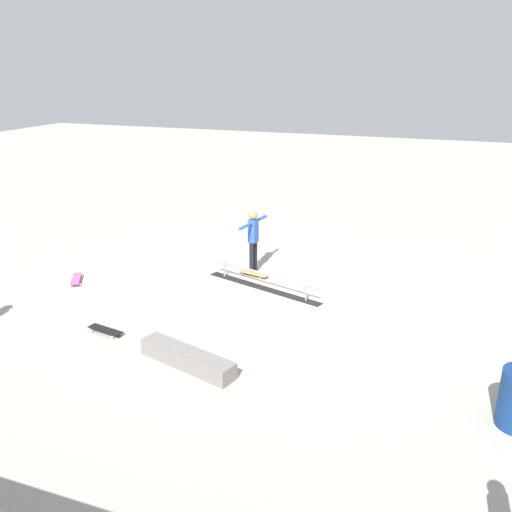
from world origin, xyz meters
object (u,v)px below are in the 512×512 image
(grind_rail, at_px, (263,281))
(loose_skateboard_black, at_px, (105,330))
(skate_ledge, at_px, (187,358))
(skateboard_main, at_px, (254,273))
(skater_main, at_px, (253,237))
(loose_skateboard_pink, at_px, (76,279))

(grind_rail, distance_m, loose_skateboard_black, 3.96)
(skate_ledge, height_order, loose_skateboard_black, skate_ledge)
(grind_rail, height_order, skateboard_main, grind_rail)
(skater_main, distance_m, loose_skateboard_black, 4.57)
(grind_rail, xyz_separation_m, skate_ledge, (0.10, 3.83, -0.02))
(skater_main, relative_size, loose_skateboard_pink, 2.11)
(skate_ledge, distance_m, skater_main, 4.83)
(loose_skateboard_black, bearing_deg, skateboard_main, 76.07)
(loose_skateboard_black, bearing_deg, skate_ledge, -4.96)
(loose_skateboard_pink, bearing_deg, skate_ledge, -152.29)
(grind_rail, height_order, skate_ledge, grind_rail)
(loose_skateboard_pink, bearing_deg, loose_skateboard_black, -163.58)
(grind_rail, bearing_deg, skateboard_main, -35.94)
(grind_rail, relative_size, skate_ledge, 1.59)
(skateboard_main, height_order, loose_skateboard_black, same)
(skater_main, bearing_deg, loose_skateboard_pink, 127.01)
(skateboard_main, bearing_deg, skate_ledge, -71.97)
(loose_skateboard_black, distance_m, loose_skateboard_pink, 3.10)
(skate_ledge, bearing_deg, loose_skateboard_pink, -30.76)
(skateboard_main, bearing_deg, loose_skateboard_black, -100.72)
(loose_skateboard_black, bearing_deg, loose_skateboard_pink, 147.74)
(grind_rail, xyz_separation_m, skater_main, (0.59, -0.90, 0.79))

